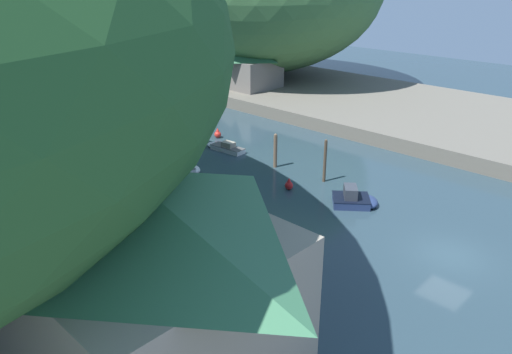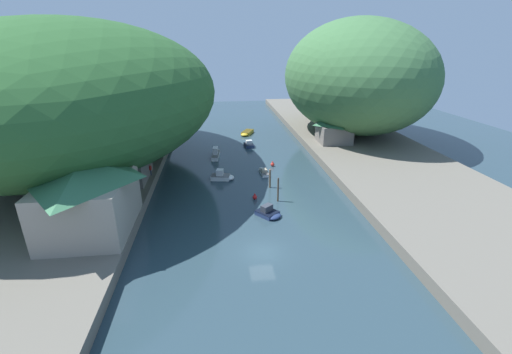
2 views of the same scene
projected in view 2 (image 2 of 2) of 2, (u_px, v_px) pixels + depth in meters
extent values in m
plane|color=#283D47|center=(240.00, 159.00, 62.17)|extent=(130.00, 130.00, 0.00)
cube|color=#666056|center=(100.00, 160.00, 59.28)|extent=(22.00, 120.00, 1.31)
cube|color=#666056|center=(368.00, 150.00, 64.57)|extent=(22.00, 120.00, 1.31)
ellipsoid|color=#285628|center=(77.00, 94.00, 53.06)|extent=(42.69, 59.77, 21.95)
ellipsoid|color=#3D6B3D|center=(356.00, 77.00, 71.61)|extent=(29.10, 40.74, 23.30)
cube|color=gray|center=(90.00, 204.00, 35.21)|extent=(7.94, 10.44, 5.67)
pyramid|color=#38704C|center=(83.00, 169.00, 33.78)|extent=(8.57, 11.28, 2.08)
cube|color=slate|center=(125.00, 166.00, 48.63)|extent=(6.04, 8.02, 4.00)
pyramid|color=#38704C|center=(123.00, 149.00, 47.69)|extent=(6.53, 8.67, 1.12)
cube|color=slate|center=(334.00, 133.00, 67.01)|extent=(5.94, 5.87, 3.46)
pyramid|color=#38704C|center=(335.00, 120.00, 66.04)|extent=(6.42, 6.34, 1.77)
cube|color=gold|center=(247.00, 132.00, 78.85)|extent=(3.27, 4.48, 0.68)
ellipsoid|color=gold|center=(245.00, 135.00, 77.02)|extent=(2.37, 2.56, 0.68)
cube|color=#4C3E0E|center=(247.00, 131.00, 78.72)|extent=(3.34, 4.57, 0.03)
cube|color=navy|center=(249.00, 145.00, 69.11)|extent=(1.99, 2.92, 0.58)
ellipsoid|color=navy|center=(247.00, 144.00, 70.35)|extent=(1.74, 1.56, 0.58)
cube|color=black|center=(249.00, 144.00, 69.00)|extent=(2.03, 2.98, 0.03)
cube|color=silver|center=(249.00, 142.00, 68.78)|extent=(1.27, 1.10, 0.80)
cube|color=white|center=(216.00, 155.00, 62.81)|extent=(1.67, 5.06, 0.69)
ellipsoid|color=white|center=(217.00, 151.00, 65.12)|extent=(1.37, 2.58, 0.69)
cube|color=#525252|center=(216.00, 153.00, 62.68)|extent=(1.71, 5.16, 0.03)
cube|color=silver|center=(215.00, 151.00, 62.32)|extent=(1.00, 1.81, 1.22)
cube|color=white|center=(264.00, 173.00, 54.83)|extent=(1.37, 3.27, 0.41)
ellipsoid|color=white|center=(262.00, 169.00, 56.29)|extent=(1.19, 1.68, 0.41)
cube|color=#525252|center=(264.00, 171.00, 54.75)|extent=(1.40, 3.34, 0.03)
cube|color=#9E937F|center=(264.00, 170.00, 54.58)|extent=(0.87, 1.18, 0.47)
cube|color=white|center=(221.00, 177.00, 52.65)|extent=(3.07, 2.24, 0.67)
ellipsoid|color=white|center=(230.00, 177.00, 52.55)|extent=(1.69, 1.88, 0.67)
cube|color=#525252|center=(220.00, 175.00, 52.52)|extent=(3.13, 2.28, 0.03)
cube|color=silver|center=(220.00, 172.00, 52.37)|extent=(1.19, 1.38, 0.92)
cube|color=navy|center=(267.00, 213.00, 41.72)|extent=(3.09, 3.14, 0.53)
ellipsoid|color=navy|center=(275.00, 216.00, 40.94)|extent=(2.24, 2.14, 0.53)
cube|color=black|center=(267.00, 211.00, 41.62)|extent=(3.15, 3.21, 0.03)
cube|color=#333842|center=(267.00, 208.00, 41.53)|extent=(1.62, 1.54, 0.81)
cylinder|color=#4C3D2D|center=(278.00, 190.00, 44.92)|extent=(0.23, 0.23, 3.22)
sphere|color=#4C3D2D|center=(278.00, 178.00, 44.31)|extent=(0.20, 0.20, 0.20)
cylinder|color=brown|center=(270.00, 179.00, 49.29)|extent=(0.30, 0.30, 2.65)
sphere|color=brown|center=(270.00, 170.00, 48.78)|extent=(0.27, 0.27, 0.27)
sphere|color=red|center=(273.00, 164.00, 58.20)|extent=(0.65, 0.65, 0.65)
cone|color=red|center=(273.00, 162.00, 58.02)|extent=(0.32, 0.32, 0.32)
sphere|color=red|center=(255.00, 197.00, 45.96)|extent=(0.61, 0.61, 0.61)
cone|color=red|center=(255.00, 194.00, 45.79)|extent=(0.30, 0.30, 0.30)
cylinder|color=#282D3D|center=(151.00, 173.00, 50.49)|extent=(0.13, 0.13, 0.85)
cylinder|color=#282D3D|center=(151.00, 172.00, 50.66)|extent=(0.13, 0.13, 0.85)
cube|color=#B2231E|center=(150.00, 168.00, 50.30)|extent=(0.30, 0.42, 0.62)
sphere|color=#9E7051|center=(150.00, 165.00, 50.15)|extent=(0.22, 0.22, 0.22)
cylinder|color=#282D3D|center=(126.00, 201.00, 41.55)|extent=(0.13, 0.13, 0.85)
cylinder|color=#282D3D|center=(127.00, 200.00, 41.72)|extent=(0.13, 0.13, 0.85)
cube|color=#2D2D33|center=(125.00, 195.00, 41.37)|extent=(0.31, 0.43, 0.62)
sphere|color=tan|center=(125.00, 192.00, 41.21)|extent=(0.22, 0.22, 0.22)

